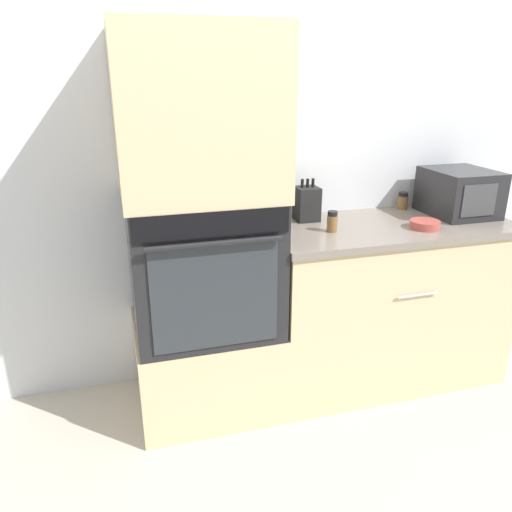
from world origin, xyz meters
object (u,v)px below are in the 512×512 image
at_px(wall_oven, 203,263).
at_px(bowl, 425,224).
at_px(microwave, 459,192).
at_px(knife_block, 307,204).
at_px(condiment_jar_mid, 403,201).
at_px(condiment_jar_near, 332,222).

height_order(wall_oven, bowl, wall_oven).
height_order(microwave, knife_block, microwave).
xyz_separation_m(knife_block, condiment_jar_mid, (0.62, 0.06, -0.04)).
xyz_separation_m(bowl, condiment_jar_mid, (0.10, 0.37, 0.03)).
bearing_deg(condiment_jar_mid, wall_oven, -168.72).
relative_size(condiment_jar_near, condiment_jar_mid, 1.07).
xyz_separation_m(knife_block, bowl, (0.52, -0.31, -0.07)).
height_order(knife_block, condiment_jar_mid, knife_block).
bearing_deg(bowl, knife_block, 149.54).
bearing_deg(bowl, condiment_jar_mid, 75.30).
bearing_deg(condiment_jar_mid, condiment_jar_near, -152.91).
bearing_deg(wall_oven, microwave, 2.30).
bearing_deg(bowl, wall_oven, 173.45).
xyz_separation_m(microwave, condiment_jar_near, (-0.80, -0.11, -0.07)).
height_order(wall_oven, condiment_jar_mid, wall_oven).
relative_size(microwave, knife_block, 1.68).
bearing_deg(condiment_jar_near, knife_block, 101.18).
distance_m(knife_block, bowl, 0.61).
bearing_deg(condiment_jar_mid, microwave, -38.82).
relative_size(knife_block, bowl, 1.49).
xyz_separation_m(wall_oven, microwave, (1.45, 0.06, 0.24)).
height_order(bowl, condiment_jar_mid, condiment_jar_mid).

